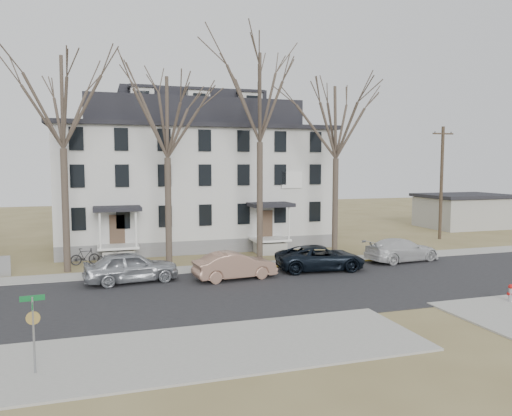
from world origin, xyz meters
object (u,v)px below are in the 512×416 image
object	(u,v)px
tree_mid_left	(167,111)
car_tan	(235,266)
utility_pole_far	(441,181)
car_white	(402,250)
fire_hydrant	(511,293)
bicycle_right	(85,257)
boarding_house	(192,177)
tree_center	(260,91)
tree_far_left	(62,95)
street_sign	(33,322)
tree_mid_right	(336,117)
bicycle_left	(110,259)
car_navy	(321,258)
car_silver	(131,267)

from	to	relation	value
tree_mid_left	car_tan	bearing A→B (deg)	-59.17
utility_pole_far	car_white	xyz separation A→B (m)	(-8.84, -7.56, -4.16)
fire_hydrant	bicycle_right	bearing A→B (deg)	141.72
boarding_house	tree_center	distance (m)	10.39
tree_far_left	bicycle_right	world-z (taller)	tree_far_left
street_sign	car_white	bearing A→B (deg)	24.26
fire_hydrant	boarding_house	bearing A→B (deg)	116.85
car_white	street_sign	size ratio (longest dim) A/B	2.08
tree_mid_right	bicycle_left	distance (m)	17.65
tree_far_left	street_sign	xyz separation A→B (m)	(-0.11, -15.20, -8.70)
tree_center	bicycle_right	distance (m)	15.36
car_white	tree_center	bearing A→B (deg)	61.66
tree_far_left	street_sign	bearing A→B (deg)	-90.43
tree_center	car_white	bearing A→B (deg)	-21.19
bicycle_left	car_tan	bearing A→B (deg)	-97.15
tree_mid_right	street_sign	xyz separation A→B (m)	(-17.61, -15.20, -7.95)
tree_far_left	tree_center	size ratio (longest dim) A/B	0.93
tree_mid_right	bicycle_right	distance (m)	18.93
tree_mid_right	utility_pole_far	xyz separation A→B (m)	(12.00, 4.20, -4.70)
fire_hydrant	street_sign	bearing A→B (deg)	-174.44
bicycle_right	street_sign	distance (m)	16.91
fire_hydrant	tree_far_left	bearing A→B (deg)	146.25
car_navy	bicycle_right	bearing A→B (deg)	72.56
fire_hydrant	tree_mid_left	bearing A→B (deg)	136.23
tree_mid_right	car_tan	size ratio (longest dim) A/B	2.79
boarding_house	bicycle_right	size ratio (longest dim) A/B	11.72
tree_mid_right	boarding_house	bearing A→B (deg)	136.19
tree_center	bicycle_left	world-z (taller)	tree_center
tree_center	tree_mid_left	bearing A→B (deg)	180.00
tree_mid_left	bicycle_right	xyz separation A→B (m)	(-5.04, 1.64, -9.07)
boarding_house	car_navy	xyz separation A→B (m)	(5.45, -12.40, -4.64)
utility_pole_far	bicycle_right	world-z (taller)	utility_pole_far
bicycle_left	bicycle_right	bearing A→B (deg)	93.41
car_tan	street_sign	bearing A→B (deg)	131.91
car_silver	bicycle_left	world-z (taller)	car_silver
utility_pole_far	car_white	size ratio (longest dim) A/B	1.85
tree_center	car_white	distance (m)	13.90
street_sign	utility_pole_far	bearing A→B (deg)	27.81
street_sign	car_tan	bearing A→B (deg)	43.15
car_navy	fire_hydrant	distance (m)	10.51
car_navy	car_white	distance (m)	6.28
boarding_house	car_white	bearing A→B (deg)	-44.63
car_tan	bicycle_right	world-z (taller)	car_tan
tree_center	utility_pole_far	world-z (taller)	tree_center
tree_mid_left	bicycle_left	xyz separation A→B (m)	(-3.58, 0.77, -9.14)
bicycle_left	street_sign	bearing A→B (deg)	-154.98
tree_mid_left	car_silver	world-z (taller)	tree_mid_left
tree_mid_right	bicycle_left	world-z (taller)	tree_mid_right
boarding_house	car_silver	xyz separation A→B (m)	(-5.55, -12.15, -4.53)
car_tan	bicycle_left	world-z (taller)	car_tan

